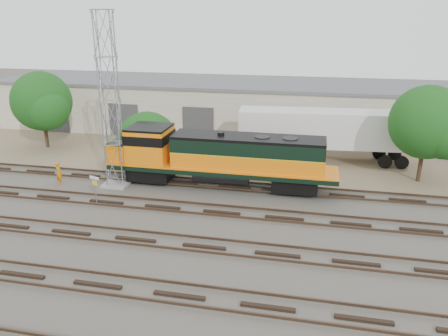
% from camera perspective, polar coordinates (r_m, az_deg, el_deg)
% --- Properties ---
extents(ground, '(140.00, 140.00, 0.00)m').
position_cam_1_polar(ground, '(26.82, -0.98, -7.28)').
color(ground, '#47423A').
rests_on(ground, ground).
extents(dirt_strip, '(80.00, 16.00, 0.02)m').
position_cam_1_polar(dirt_strip, '(40.56, 3.76, 2.07)').
color(dirt_strip, '#726047').
rests_on(dirt_strip, ground).
extents(tracks, '(80.00, 20.40, 0.28)m').
position_cam_1_polar(tracks, '(24.21, -2.60, -10.21)').
color(tracks, black).
rests_on(tracks, ground).
extents(warehouse, '(58.40, 10.40, 5.30)m').
position_cam_1_polar(warehouse, '(47.58, 5.31, 7.90)').
color(warehouse, beige).
rests_on(warehouse, ground).
extents(locomotive, '(16.79, 2.95, 4.04)m').
position_cam_1_polar(locomotive, '(31.65, -0.93, 1.50)').
color(locomotive, black).
rests_on(locomotive, tracks).
extents(signal_tower, '(1.83, 1.83, 12.38)m').
position_cam_1_polar(signal_tower, '(32.03, -14.64, 7.96)').
color(signal_tower, gray).
rests_on(signal_tower, ground).
extents(sign_post, '(0.78, 0.30, 1.97)m').
position_cam_1_polar(sign_post, '(30.28, -16.52, -2.06)').
color(sign_post, gray).
rests_on(sign_post, ground).
extents(worker, '(0.75, 0.67, 1.73)m').
position_cam_1_polar(worker, '(34.89, -20.76, -0.60)').
color(worker, orange).
rests_on(worker, ground).
extents(semi_trailer, '(14.61, 4.01, 4.44)m').
position_cam_1_polar(semi_trailer, '(38.25, 13.47, 4.84)').
color(semi_trailer, silver).
rests_on(semi_trailer, ground).
extents(dumpster_blue, '(2.06, 2.01, 1.50)m').
position_cam_1_polar(dumpster_blue, '(43.57, 26.79, 2.23)').
color(dumpster_blue, '#161595').
rests_on(dumpster_blue, ground).
extents(tree_west, '(5.78, 5.51, 7.21)m').
position_cam_1_polar(tree_west, '(44.17, -22.55, 7.82)').
color(tree_west, '#382619').
rests_on(tree_west, ground).
extents(tree_mid, '(5.29, 5.03, 5.03)m').
position_cam_1_polar(tree_mid, '(35.88, -9.63, 3.00)').
color(tree_mid, '#382619').
rests_on(tree_mid, ground).
extents(tree_east, '(5.70, 5.43, 7.33)m').
position_cam_1_polar(tree_east, '(35.23, 25.46, 5.09)').
color(tree_east, '#382619').
rests_on(tree_east, ground).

